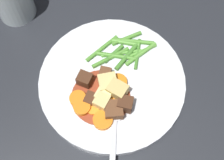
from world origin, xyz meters
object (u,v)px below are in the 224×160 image
(carrot_slice_1, at_px, (95,110))
(meat_chunk_2, at_px, (114,110))
(meat_chunk_3, at_px, (125,104))
(potato_chunk_0, at_px, (105,94))
(potato_chunk_3, at_px, (110,85))
(carrot_slice_4, at_px, (118,82))
(potato_chunk_2, at_px, (102,102))
(carrot_slice_5, at_px, (103,120))
(carrot_slice_0, at_px, (82,107))
(meat_chunk_0, at_px, (85,80))
(potato_chunk_1, at_px, (117,91))
(meat_chunk_4, at_px, (90,99))
(dinner_plate, at_px, (112,82))
(meat_chunk_1, at_px, (104,76))
(carrot_slice_3, at_px, (111,100))
(carrot_slice_2, at_px, (78,99))
(fork, at_px, (114,133))

(carrot_slice_1, distance_m, meat_chunk_2, 0.03)
(meat_chunk_3, bearing_deg, potato_chunk_0, -88.32)
(potato_chunk_3, relative_size, meat_chunk_3, 1.19)
(carrot_slice_4, distance_m, potato_chunk_2, 0.05)
(carrot_slice_5, relative_size, potato_chunk_3, 1.07)
(carrot_slice_0, relative_size, potato_chunk_3, 0.95)
(carrot_slice_5, xyz_separation_m, potato_chunk_0, (-0.04, -0.02, 0.01))
(meat_chunk_0, bearing_deg, meat_chunk_2, 72.93)
(potato_chunk_1, bearing_deg, potato_chunk_2, -22.52)
(carrot_slice_4, height_order, meat_chunk_4, meat_chunk_4)
(meat_chunk_3, bearing_deg, dinner_plate, -125.74)
(potato_chunk_0, bearing_deg, meat_chunk_2, 58.79)
(potato_chunk_0, relative_size, meat_chunk_1, 1.54)
(potato_chunk_1, height_order, potato_chunk_2, potato_chunk_1)
(carrot_slice_3, bearing_deg, potato_chunk_0, -99.55)
(carrot_slice_3, relative_size, carrot_slice_5, 0.94)
(dinner_plate, relative_size, carrot_slice_2, 8.96)
(meat_chunk_4, relative_size, fork, 0.14)
(carrot_slice_2, height_order, carrot_slice_5, carrot_slice_2)
(potato_chunk_3, relative_size, fork, 0.20)
(dinner_plate, distance_m, meat_chunk_2, 0.07)
(potato_chunk_0, xyz_separation_m, meat_chunk_1, (-0.03, -0.02, -0.00))
(meat_chunk_2, height_order, meat_chunk_4, meat_chunk_2)
(carrot_slice_4, height_order, potato_chunk_3, potato_chunk_3)
(meat_chunk_0, bearing_deg, fork, 59.32)
(carrot_slice_5, xyz_separation_m, fork, (0.01, 0.03, -0.00))
(carrot_slice_5, distance_m, meat_chunk_0, 0.08)
(carrot_slice_5, distance_m, potato_chunk_2, 0.03)
(carrot_slice_3, xyz_separation_m, carrot_slice_5, (0.04, 0.01, 0.00))
(dinner_plate, bearing_deg, potato_chunk_3, 18.30)
(carrot_slice_4, distance_m, potato_chunk_0, 0.04)
(carrot_slice_3, xyz_separation_m, potato_chunk_0, (-0.00, -0.02, 0.01))
(carrot_slice_5, height_order, potato_chunk_3, potato_chunk_3)
(meat_chunk_1, height_order, meat_chunk_4, meat_chunk_1)
(meat_chunk_1, bearing_deg, meat_chunk_0, -45.35)
(potato_chunk_0, xyz_separation_m, meat_chunk_0, (-0.01, -0.05, 0.00))
(carrot_slice_3, xyz_separation_m, potato_chunk_2, (0.01, -0.01, 0.01))
(dinner_plate, relative_size, potato_chunk_2, 10.55)
(potato_chunk_3, xyz_separation_m, meat_chunk_2, (0.04, 0.03, -0.00))
(dinner_plate, relative_size, meat_chunk_4, 11.98)
(meat_chunk_3, bearing_deg, meat_chunk_2, -32.24)
(carrot_slice_1, relative_size, carrot_slice_2, 0.78)
(carrot_slice_0, distance_m, meat_chunk_2, 0.06)
(meat_chunk_3, bearing_deg, carrot_slice_3, -81.85)
(meat_chunk_2, bearing_deg, meat_chunk_0, -107.07)
(carrot_slice_5, distance_m, potato_chunk_3, 0.07)
(carrot_slice_5, bearing_deg, carrot_slice_3, -170.87)
(dinner_plate, height_order, meat_chunk_3, meat_chunk_3)
(carrot_slice_5, bearing_deg, dinner_plate, -160.76)
(carrot_slice_2, height_order, fork, carrot_slice_2)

